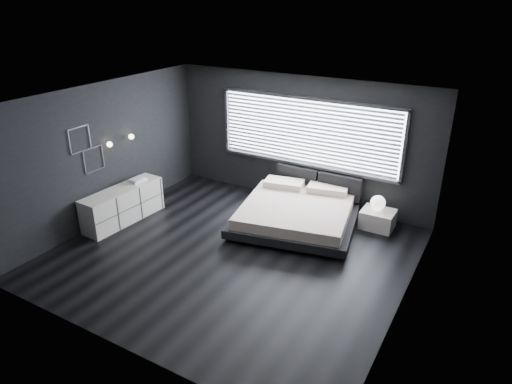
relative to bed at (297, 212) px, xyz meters
The scene contains 12 objects.
room 2.01m from the bed, 108.02° to the right, with size 6.04×6.00×2.80m.
window 1.76m from the bed, 106.11° to the left, with size 4.14×0.09×1.52m.
headboard 1.09m from the bed, 89.51° to the left, with size 1.96×0.16×0.52m.
sconce_near 3.96m from the bed, 155.59° to the right, with size 0.18×0.11×0.11m.
sconce_far 3.77m from the bed, 164.50° to the right, with size 0.18×0.11×0.11m.
wall_art_upper 4.39m from the bed, 148.47° to the right, with size 0.01×0.48×0.48m.
wall_art_lower 4.12m from the bed, 151.54° to the right, with size 0.01×0.48×0.48m.
bed is the anchor object (origin of this frame).
nightstand 1.63m from the bed, 25.69° to the left, with size 0.64×0.53×0.37m, color silver.
orb_lamp 1.62m from the bed, 27.86° to the left, with size 0.30×0.30×0.30m, color white.
dresser 3.55m from the bed, 153.11° to the right, with size 0.62×1.83×0.72m.
book_stack 3.39m from the bed, 160.07° to the right, with size 0.31×0.38×0.07m.
Camera 1 is at (3.92, -5.97, 4.39)m, focal length 32.00 mm.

